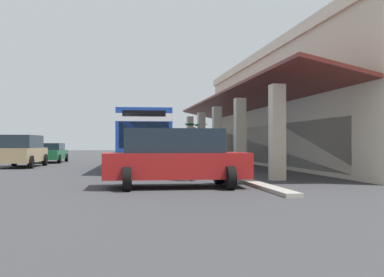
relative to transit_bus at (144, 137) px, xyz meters
The scene contains 9 objects.
ground 9.02m from the transit_bus, 110.91° to the left, with size 120.00×120.00×0.00m, color #38383A.
curb_strip 4.53m from the transit_bus, 126.79° to the left, with size 32.88×0.50×0.12m, color #9E998E.
plaza_building 13.34m from the transit_bus, 100.89° to the left, with size 27.70×13.81×7.60m.
transit_bus is the anchor object (origin of this frame).
parked_suv_red 10.68m from the transit_bus, ahead, with size 2.83×4.87×1.97m.
parked_sedan_green 11.31m from the transit_bus, 144.77° to the right, with size 4.49×2.18×1.47m.
parked_suv_tan 7.96m from the transit_bus, 112.83° to the right, with size 4.94×2.46×1.97m.
pedestrian 8.46m from the transit_bus, ahead, with size 0.65×0.41×1.63m.
potted_palm 9.24m from the transit_bus, 151.58° to the left, with size 1.73×1.91×3.01m.
Camera 1 is at (28.36, -1.64, 1.51)m, focal length 40.89 mm.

